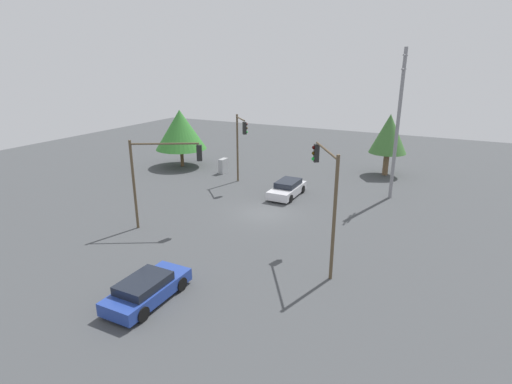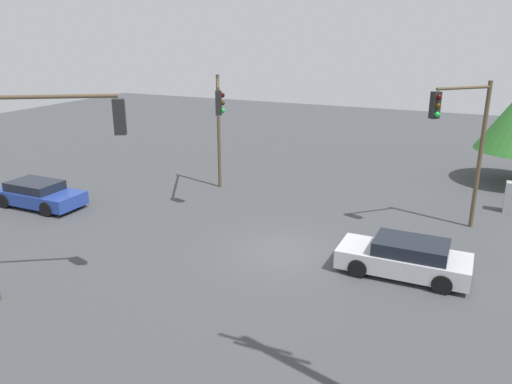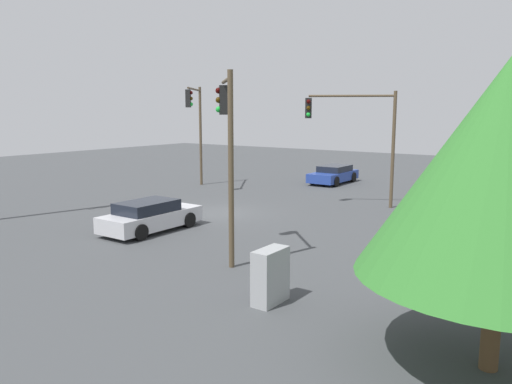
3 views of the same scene
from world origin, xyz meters
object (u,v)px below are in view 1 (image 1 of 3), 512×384
object	(u,v)px
sedan_blue	(147,289)
traffic_signal_aux	(161,168)
electrical_cabinet	(223,166)
traffic_signal_main	(326,186)
traffic_signal_cross	(240,139)
sedan_silver	(287,189)

from	to	relation	value
sedan_blue	traffic_signal_aux	world-z (taller)	traffic_signal_aux
sedan_blue	electrical_cabinet	size ratio (longest dim) A/B	3.03
traffic_signal_main	traffic_signal_aux	size ratio (longest dim) A/B	1.10
sedan_blue	traffic_signal_aux	distance (m)	9.66
electrical_cabinet	traffic_signal_main	bearing A→B (deg)	-132.78
traffic_signal_cross	electrical_cabinet	world-z (taller)	traffic_signal_cross
traffic_signal_aux	sedan_silver	bearing A→B (deg)	34.63
traffic_signal_cross	electrical_cabinet	bearing A→B (deg)	-170.45
sedan_silver	traffic_signal_cross	size ratio (longest dim) A/B	0.71
traffic_signal_aux	electrical_cabinet	distance (m)	14.79
sedan_silver	sedan_blue	xyz separation A→B (m)	(-17.50, -0.07, -0.02)
sedan_silver	traffic_signal_cross	xyz separation A→B (m)	(1.21, 5.19, 3.62)
sedan_blue	traffic_signal_main	world-z (taller)	traffic_signal_main
sedan_blue	electrical_cabinet	bearing A→B (deg)	112.32
sedan_silver	traffic_signal_cross	world-z (taller)	traffic_signal_cross
traffic_signal_cross	sedan_blue	bearing A→B (deg)	-28.07
traffic_signal_aux	traffic_signal_cross	bearing A→B (deg)	62.01
sedan_blue	traffic_signal_aux	xyz separation A→B (m)	(7.43, 5.00, 3.61)
sedan_silver	sedan_blue	world-z (taller)	sedan_silver
sedan_blue	electrical_cabinet	world-z (taller)	electrical_cabinet
traffic_signal_main	electrical_cabinet	world-z (taller)	traffic_signal_main
sedan_silver	electrical_cabinet	xyz separation A→B (m)	(3.81, 8.68, 0.10)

